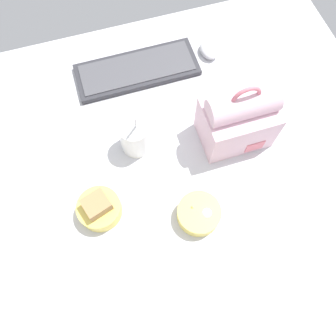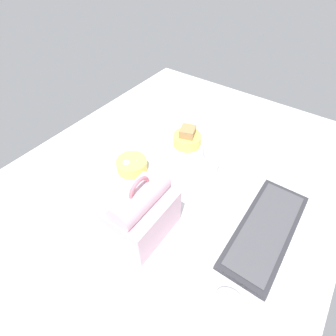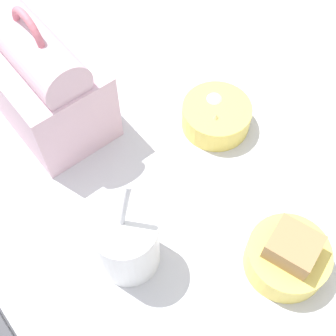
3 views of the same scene
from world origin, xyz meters
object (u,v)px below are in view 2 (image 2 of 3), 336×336
lunch_bag (142,213)px  computer_mouse (232,300)px  bento_bowl_snacks (132,165)px  keyboard (266,230)px  soup_cup (205,171)px  bento_bowl_sandwich (187,138)px

lunch_bag → computer_mouse: (3.64, 30.38, -7.04)cm
computer_mouse → bento_bowl_snacks: bearing=-112.7°
keyboard → bento_bowl_snacks: size_ratio=3.42×
computer_mouse → lunch_bag: bearing=-96.8°
keyboard → computer_mouse: 24.02cm
soup_cup → bento_bowl_snacks: bearing=-68.2°
soup_cup → bento_bowl_sandwich: size_ratio=1.57×
soup_cup → lunch_bag: bearing=-10.4°
soup_cup → bento_bowl_snacks: (9.87, -24.71, -3.18)cm
soup_cup → computer_mouse: size_ratio=2.22×
lunch_bag → computer_mouse: bearing=83.2°
lunch_bag → bento_bowl_snacks: size_ratio=2.01×
soup_cup → bento_bowl_snacks: size_ratio=1.58×
keyboard → lunch_bag: 36.99cm
soup_cup → computer_mouse: soup_cup is taller
bento_bowl_snacks → computer_mouse: bearing=67.3°
keyboard → soup_cup: (-6.79, -24.93, 4.49)cm
keyboard → bento_bowl_sandwich: bearing=-116.9°
bento_bowl_sandwich → computer_mouse: size_ratio=1.41×
computer_mouse → bento_bowl_sandwich: bearing=-137.2°
bento_bowl_sandwich → soup_cup: bearing=48.9°
lunch_bag → soup_cup: size_ratio=1.27×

